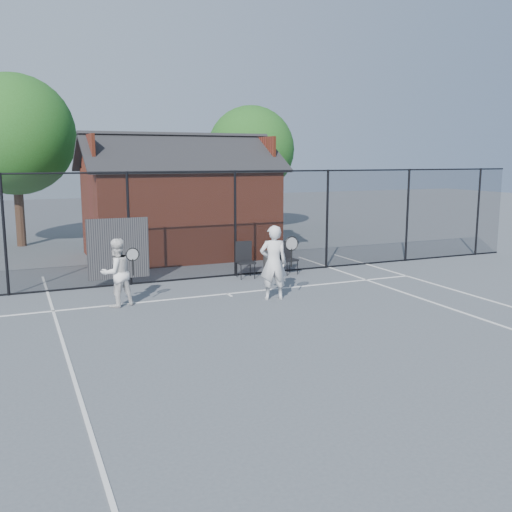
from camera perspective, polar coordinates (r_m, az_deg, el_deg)
name	(u,v)px	position (r m, az deg, el deg)	size (l,w,h in m)	color
ground	(280,326)	(11.57, 2.39, -7.01)	(80.00, 80.00, 0.00)	#4C5157
court_lines	(312,345)	(10.45, 5.58, -8.88)	(11.02, 18.00, 0.01)	silver
fence	(191,228)	(15.75, -6.52, 2.81)	(22.04, 3.00, 3.00)	black
clubhouse	(179,209)	(19.78, -7.69, 4.66)	(6.50, 4.36, 4.19)	maroon
tree_left	(14,135)	(23.48, -23.02, 11.09)	(4.48, 4.48, 6.44)	#342114
tree_right	(251,150)	(26.56, -0.51, 10.57)	(3.97, 3.97, 5.70)	#342114
player_front	(274,262)	(13.53, 1.77, -0.65)	(0.84, 0.66, 1.78)	silver
player_back	(117,273)	(13.27, -13.76, -1.63)	(0.92, 0.80, 1.56)	white
chair_left	(246,261)	(15.99, -1.04, -0.46)	(0.48, 0.50, 1.00)	black
chair_right	(289,258)	(16.56, 3.28, -0.23)	(0.45, 0.47, 0.94)	black
waste_bin	(272,263)	(16.35, 1.58, -0.75)	(0.49, 0.49, 0.71)	black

